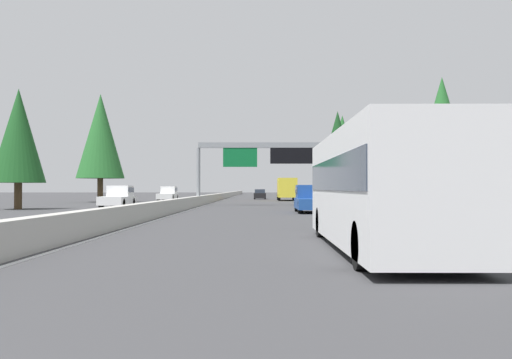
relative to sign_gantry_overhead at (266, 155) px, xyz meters
The scene contains 17 objects.
ground_plane 10.36m from the sign_gantry_overhead, 40.93° to the left, with size 320.00×320.00×0.00m, color #38383A.
median_barrier 28.03m from the sign_gantry_overhead, 13.23° to the left, with size 180.00×0.56×0.90m, color #ADAAA3.
shoulder_stripe_right 18.44m from the sign_gantry_overhead, 17.91° to the right, with size 160.00×0.16×0.01m, color silver.
shoulder_stripe_median 18.54m from the sign_gantry_overhead, 18.84° to the left, with size 160.00×0.16×0.01m, color silver.
sign_gantry_overhead is the anchor object (origin of this frame).
bus_distant_b 39.94m from the sign_gantry_overhead, behind, with size 11.50×2.55×3.10m.
pickup_near_center 16.10m from the sign_gantry_overhead, 169.10° to the right, with size 5.60×2.00×1.86m.
box_truck_far_right 23.36m from the sign_gantry_overhead, ahead, with size 8.50×2.40×2.95m.
sedan_near_right 33.31m from the sign_gantry_overhead, ahead, with size 4.40×1.80×1.47m.
oncoming_near 23.77m from the sign_gantry_overhead, 31.74° to the left, with size 5.60×2.00×1.86m.
oncoming_far 14.24m from the sign_gantry_overhead, 114.56° to the left, with size 5.60×2.00×1.86m.
conifer_right_near 22.98m from the sign_gantry_overhead, 153.29° to the right, with size 3.63×3.63×8.25m.
conifer_right_mid 20.61m from the sign_gantry_overhead, 26.42° to the right, with size 4.96×4.96×11.27m.
conifer_right_far 32.01m from the sign_gantry_overhead, 32.53° to the right, with size 5.66×5.66×12.87m.
conifer_right_distant 44.93m from the sign_gantry_overhead, 16.93° to the right, with size 6.06×6.06×13.78m.
conifer_left_near 21.69m from the sign_gantry_overhead, 117.11° to the left, with size 4.14×4.14×9.41m.
conifer_left_mid 23.88m from the sign_gantry_overhead, 54.72° to the left, with size 5.61×5.61×12.74m.
Camera 1 is at (-2.63, -5.68, 1.65)m, focal length 41.62 mm.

